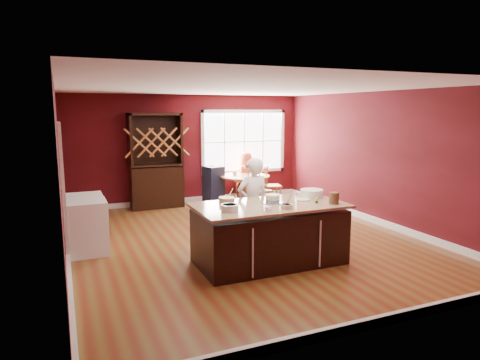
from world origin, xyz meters
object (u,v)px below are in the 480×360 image
Objects in this scene: high_chair at (214,185)px; baker at (253,203)px; chair_north at (246,179)px; dryer at (86,219)px; washer at (88,228)px; seated_woman at (246,176)px; dining_table at (245,184)px; chair_south at (259,189)px; chair_east at (273,184)px; kitchen_island at (269,235)px; hutch at (156,161)px; layer_cake at (273,199)px; toddler at (211,173)px.

baker is at bearing -113.52° from high_chair.
baker is 1.45× the size of chair_north.
high_chair is 1.17× the size of dryer.
chair_north is 4.76m from dryer.
seated_woman is at bearing 34.72° from washer.
dining_table is 1.19× the size of high_chair.
chair_south reaches higher than chair_north.
chair_north is at bearing 64.66° from dining_table.
chair_east is at bearing 19.55° from dryer.
chair_east is at bearing -29.46° from high_chair.
baker reaches higher than kitchen_island.
hutch is at bearing -27.03° from chair_north.
dining_table is (1.24, 3.78, 0.10)m from kitchen_island.
chair_north reaches higher than kitchen_island.
chair_east is (1.91, 3.70, -0.50)m from layer_cake.
layer_cake is 0.37× the size of dryer.
layer_cake is at bearing -111.98° from high_chair.
toddler is at bearing 88.21° from chair_east.
layer_cake is 4.48m from hutch.
high_chair is 3.89× the size of toddler.
chair_south reaches higher than high_chair.
chair_east is 0.92× the size of chair_north.
toddler is (-1.10, -0.40, 0.28)m from chair_north.
baker is 4.85× the size of layer_cake.
hutch reaches higher than kitchen_island.
dining_table is 0.95× the size of seated_woman.
baker reaches higher than dining_table.
chair_north is 0.47× the size of hutch.
dryer is (-3.02, -1.98, -0.38)m from toddler.
kitchen_island is 2.13× the size of chair_north.
baker is 3.57m from chair_east.
chair_east is 0.75m from seated_woman.
toddler is (-1.50, 0.37, 0.32)m from chair_east.
baker reaches higher than toddler.
toddler reaches higher than washer.
dryer is (-4.52, -1.60, -0.06)m from chair_east.
chair_north is at bearing 70.66° from kitchen_island.
chair_east is 5.05m from washer.
toddler is (0.41, 4.07, -0.17)m from layer_cake.
washer reaches higher than dryer.
high_chair is (0.48, 3.36, -0.27)m from baker.
high_chair is 1.15× the size of washer.
washer is (-4.12, -3.02, -0.09)m from chair_north.
baker is 0.68× the size of hutch.
seated_woman reaches higher than high_chair.
chair_north is at bearing 29.98° from dryer.
chair_south reaches higher than chair_east.
high_chair is at bearing 111.55° from chair_south.
hutch is (-1.27, 0.32, 0.32)m from toddler.
chair_south is at bearing 49.14° from seated_woman.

